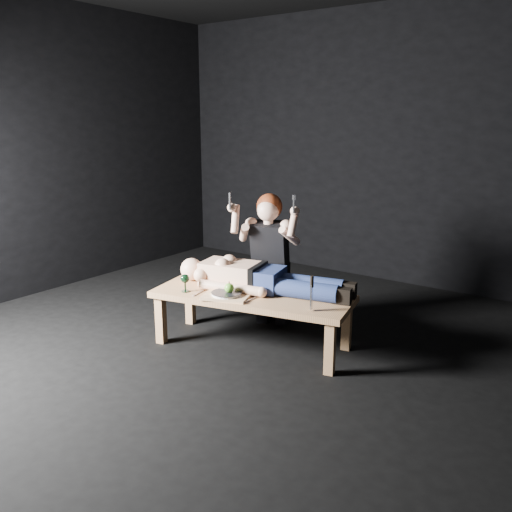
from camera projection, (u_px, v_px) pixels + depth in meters
name	position (u px, v px, depth m)	size (l,w,h in m)	color
ground	(230.00, 343.00, 4.53)	(5.00, 5.00, 0.00)	black
back_wall	(368.00, 147.00, 6.11)	(5.00, 5.00, 0.00)	black
table	(252.00, 320.00, 4.42)	(1.60, 0.60, 0.45)	tan
lying_man	(264.00, 275.00, 4.42)	(1.51, 0.46, 0.25)	beige
kneeling_woman	(272.00, 258.00, 4.79)	(0.66, 0.74, 1.24)	black
serving_tray	(227.00, 296.00, 4.27)	(0.36, 0.26, 0.02)	tan
plate	(227.00, 294.00, 4.26)	(0.24, 0.24, 0.02)	white
apple	(229.00, 288.00, 4.25)	(0.08, 0.08, 0.08)	#4BA124
goblet	(185.00, 283.00, 4.39)	(0.07, 0.07, 0.15)	black
fork_flat	(198.00, 293.00, 4.36)	(0.01, 0.17, 0.01)	#B2B2B7
knife_flat	(249.00, 300.00, 4.19)	(0.01, 0.17, 0.01)	#B2B2B7
spoon_flat	(244.00, 297.00, 4.26)	(0.01, 0.17, 0.01)	#B2B2B7
carving_knife	(312.00, 293.00, 3.94)	(0.03, 0.04, 0.26)	#B2B2B7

